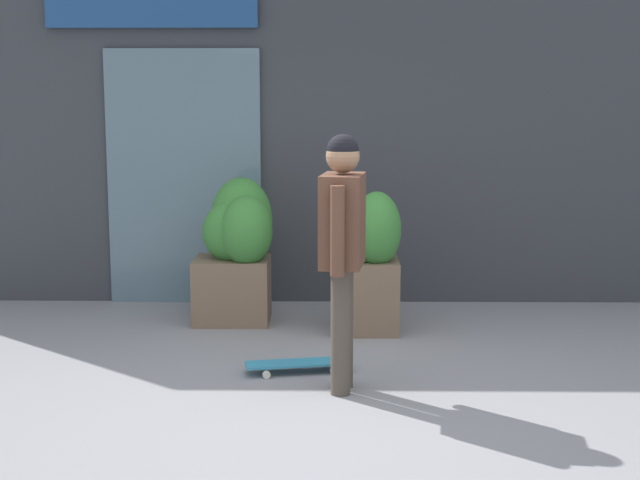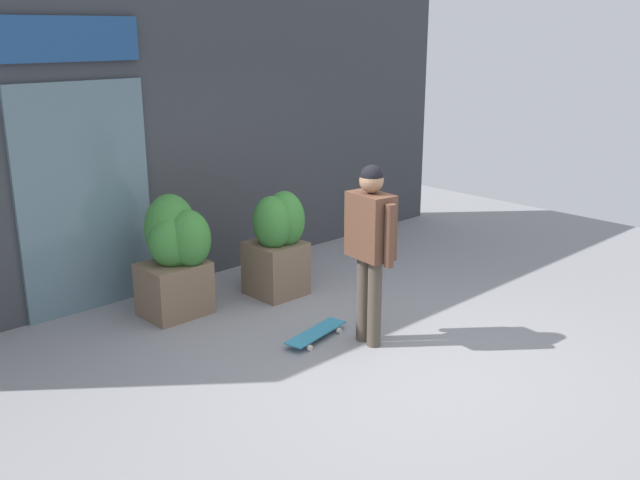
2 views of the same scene
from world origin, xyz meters
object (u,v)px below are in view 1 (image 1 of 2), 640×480
planter_box_left (238,245)px  planter_box_right (366,259)px  skateboard (298,364)px  skateboarder (342,236)px

planter_box_left → planter_box_right: (1.08, -0.32, -0.06)m
skateboard → planter_box_left: size_ratio=0.62×
skateboard → planter_box_left: 1.69m
skateboarder → planter_box_left: size_ratio=1.37×
planter_box_left → skateboard: bearing=-69.0°
skateboarder → planter_box_left: bearing=-57.5°
planter_box_left → planter_box_right: bearing=-16.6°
skateboarder → skateboard: bearing=-44.8°
planter_box_left → planter_box_right: planter_box_left is taller
skateboard → planter_box_left: (-0.57, 1.48, 0.60)m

